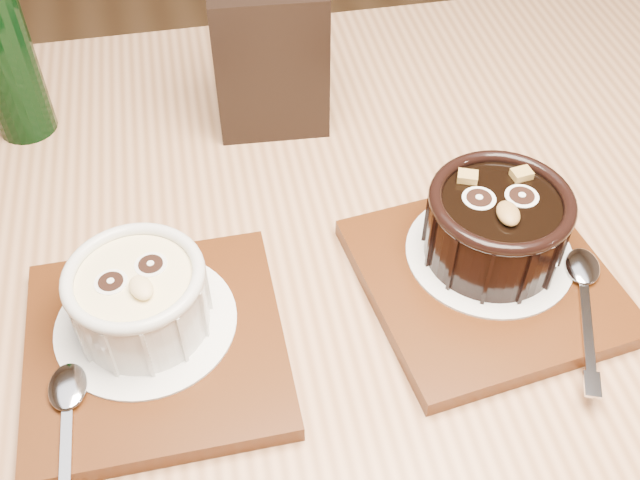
# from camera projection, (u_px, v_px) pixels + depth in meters

# --- Properties ---
(ground) EXTENTS (5.00, 5.00, 0.00)m
(ground) POSITION_uv_depth(u_px,v_px,m) (272.00, 480.00, 1.26)
(ground) COLOR brown
(ground) RESTS_ON ground
(table) EXTENTS (1.25, 0.88, 0.75)m
(table) POSITION_uv_depth(u_px,v_px,m) (334.00, 356.00, 0.64)
(table) COLOR #9B6843
(table) RESTS_ON ground
(tray_left) EXTENTS (0.19, 0.19, 0.01)m
(tray_left) POSITION_uv_depth(u_px,v_px,m) (156.00, 347.00, 0.53)
(tray_left) COLOR #51260D
(tray_left) RESTS_ON table
(doily_left) EXTENTS (0.13, 0.13, 0.00)m
(doily_left) POSITION_uv_depth(u_px,v_px,m) (146.00, 322.00, 0.54)
(doily_left) COLOR white
(doily_left) RESTS_ON tray_left
(ramekin_white) EXTENTS (0.10, 0.10, 0.06)m
(ramekin_white) POSITION_uv_depth(u_px,v_px,m) (139.00, 296.00, 0.51)
(ramekin_white) COLOR silver
(ramekin_white) RESTS_ON doily_left
(spoon_left) EXTENTS (0.03, 0.14, 0.01)m
(spoon_left) POSITION_uv_depth(u_px,v_px,m) (66.00, 433.00, 0.47)
(spoon_left) COLOR silver
(spoon_left) RESTS_ON tray_left
(tray_right) EXTENTS (0.19, 0.19, 0.01)m
(tray_right) POSITION_uv_depth(u_px,v_px,m) (485.00, 280.00, 0.58)
(tray_right) COLOR #51260D
(tray_right) RESTS_ON table
(doily_right) EXTENTS (0.13, 0.13, 0.00)m
(doily_right) POSITION_uv_depth(u_px,v_px,m) (489.00, 253.00, 0.58)
(doily_right) COLOR white
(doily_right) RESTS_ON tray_right
(ramekin_dark) EXTENTS (0.11, 0.11, 0.06)m
(ramekin_dark) POSITION_uv_depth(u_px,v_px,m) (497.00, 222.00, 0.56)
(ramekin_dark) COLOR black
(ramekin_dark) RESTS_ON doily_right
(spoon_right) EXTENTS (0.08, 0.13, 0.01)m
(spoon_right) POSITION_uv_depth(u_px,v_px,m) (586.00, 302.00, 0.55)
(spoon_right) COLOR silver
(spoon_right) RESTS_ON tray_right
(condiment_stand) EXTENTS (0.11, 0.07, 0.14)m
(condiment_stand) POSITION_uv_depth(u_px,v_px,m) (270.00, 59.00, 0.67)
(condiment_stand) COLOR black
(condiment_stand) RESTS_ON table
(green_bottle) EXTENTS (0.05, 0.05, 0.20)m
(green_bottle) POSITION_uv_depth(u_px,v_px,m) (4.00, 58.00, 0.66)
(green_bottle) COLOR black
(green_bottle) RESTS_ON table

